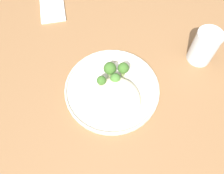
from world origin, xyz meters
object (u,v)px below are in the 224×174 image
seared_scallop_front_small (117,107)px  broccoli_floret_right_tilted (115,78)px  water_glass (203,48)px  folded_napkin (52,8)px  seared_scallop_half_hidden (121,84)px  seared_scallop_large_seared (117,98)px  broccoli_floret_rear_charred (123,68)px  broccoli_floret_split_head (101,81)px  seared_scallop_left_edge (99,96)px  dinner_plate (112,89)px  broccoli_floret_small_sprig (110,68)px  seared_scallop_right_edge (107,102)px  seared_scallop_tiny_bay (129,109)px

seared_scallop_front_small → broccoli_floret_right_tilted: bearing=166.8°
water_glass → folded_napkin: size_ratio=0.77×
seared_scallop_front_small → seared_scallop_half_hidden: size_ratio=0.88×
seared_scallop_large_seared → broccoli_floret_right_tilted: broccoli_floret_right_tilted is taller
broccoli_floret_rear_charred → broccoli_floret_split_head: bearing=-73.6°
seared_scallop_left_edge → dinner_plate: bearing=112.6°
seared_scallop_half_hidden → water_glass: water_glass is taller
seared_scallop_half_hidden → broccoli_floret_small_sprig: broccoli_floret_small_sprig is taller
seared_scallop_right_edge → broccoli_floret_small_sprig: bearing=159.3°
seared_scallop_half_hidden → folded_napkin: size_ratio=0.20×
seared_scallop_half_hidden → seared_scallop_tiny_bay: size_ratio=1.04×
seared_scallop_tiny_bay → seared_scallop_half_hidden: bearing=178.6°
broccoli_floret_small_sprig → broccoli_floret_right_tilted: broccoli_floret_small_sprig is taller
seared_scallop_right_edge → seared_scallop_large_seared: seared_scallop_right_edge is taller
broccoli_floret_small_sprig → water_glass: 0.30m
broccoli_floret_small_sprig → folded_napkin: 0.38m
seared_scallop_right_edge → broccoli_floret_right_tilted: size_ratio=0.56×
seared_scallop_right_edge → broccoli_floret_right_tilted: (-0.06, 0.04, 0.01)m
seared_scallop_large_seared → seared_scallop_right_edge: bearing=-81.2°
seared_scallop_right_edge → seared_scallop_tiny_bay: (0.04, 0.05, -0.00)m
seared_scallop_tiny_bay → folded_napkin: (-0.49, -0.15, -0.02)m
dinner_plate → seared_scallop_half_hidden: (-0.00, 0.03, 0.01)m
seared_scallop_left_edge → broccoli_floret_right_tilted: (-0.04, 0.06, 0.01)m
broccoli_floret_rear_charred → dinner_plate: bearing=-50.1°
dinner_plate → seared_scallop_tiny_bay: seared_scallop_tiny_bay is taller
seared_scallop_right_edge → seared_scallop_large_seared: 0.03m
seared_scallop_tiny_bay → dinner_plate: bearing=-162.2°
dinner_plate → broccoli_floret_split_head: size_ratio=5.98×
dinner_plate → folded_napkin: 0.42m
seared_scallop_left_edge → seared_scallop_large_seared: seared_scallop_left_edge is taller
seared_scallop_large_seared → water_glass: 0.32m
seared_scallop_large_seared → broccoli_floret_rear_charred: broccoli_floret_rear_charred is taller
seared_scallop_tiny_bay → broccoli_floret_right_tilted: bearing=-173.5°
seared_scallop_front_small → folded_napkin: bearing=-165.6°
seared_scallop_tiny_bay → seared_scallop_large_seared: 0.05m
water_glass → seared_scallop_half_hidden: bearing=-82.5°
broccoli_floret_right_tilted → seared_scallop_right_edge: bearing=-35.2°
broccoli_floret_rear_charred → broccoli_floret_split_head: (0.02, -0.07, -0.00)m
seared_scallop_half_hidden → broccoli_floret_small_sprig: 0.06m
seared_scallop_right_edge → broccoli_floret_small_sprig: size_ratio=0.40×
folded_napkin → broccoli_floret_split_head: bearing=14.2°
seared_scallop_tiny_bay → broccoli_floret_small_sprig: size_ratio=0.49×
seared_scallop_right_edge → seared_scallop_large_seared: (-0.01, 0.03, -0.00)m
dinner_plate → broccoli_floret_small_sprig: 0.06m
seared_scallop_large_seared → water_glass: water_glass is taller
seared_scallop_half_hidden → water_glass: size_ratio=0.26×
broccoli_floret_split_head → water_glass: (-0.02, 0.34, 0.01)m
seared_scallop_tiny_bay → broccoli_floret_rear_charred: broccoli_floret_rear_charred is taller
dinner_plate → broccoli_floret_rear_charred: (-0.04, 0.05, 0.04)m
broccoli_floret_rear_charred → broccoli_floret_right_tilted: size_ratio=1.32×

